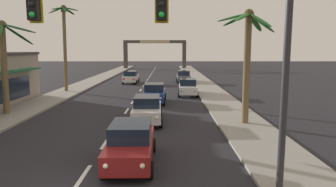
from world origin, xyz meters
The scene contains 14 objects.
sidewalk_right centered at (7.80, 20.00, 0.07)m, with size 3.20×110.00×0.14m, color gray.
sidewalk_left centered at (-7.80, 20.00, 0.07)m, with size 3.20×110.00×0.14m, color gray.
lane_markings centered at (0.42, 20.76, 0.00)m, with size 4.28×89.74×0.01m.
traffic_signal_mast centered at (3.12, 0.55, 5.27)m, with size 11.68×0.41×7.33m.
sedan_lead_at_stop_bar centered at (1.63, 3.17, 0.85)m, with size 2.00×4.47×1.68m.
sedan_third_in_queue centered at (1.81, 10.35, 0.85)m, with size 2.04×4.49×1.68m.
sedan_fifth_in_queue centered at (1.97, 17.53, 0.85)m, with size 2.01×4.48×1.68m.
sedan_oncoming_far centered at (-1.97, 33.05, 0.85)m, with size 2.01×4.47×1.68m.
sedan_parked_nearest_kerb centered at (5.32, 33.79, 0.85)m, with size 2.01×4.48×1.68m.
sedan_parked_mid_kerb centered at (5.15, 21.86, 0.85)m, with size 2.06×4.49×1.68m.
palm_left_second centered at (-8.23, 12.36, 4.50)m, with size 4.98×4.51×6.61m.
palm_left_third centered at (-7.89, 24.16, 6.23)m, with size 3.18×3.08×9.26m.
palm_right_second centered at (7.90, 9.61, 4.70)m, with size 3.75×3.36×7.00m.
town_gateway_arch centered at (0.00, 64.79, 4.40)m, with size 14.96×0.90×6.78m.
Camera 1 is at (3.15, -8.81, 4.65)m, focal length 32.59 mm.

